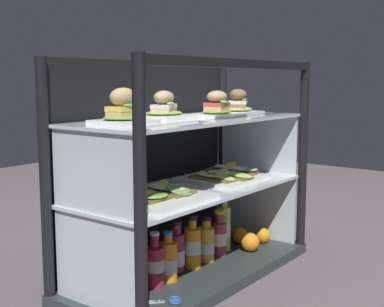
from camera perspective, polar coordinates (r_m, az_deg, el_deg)
ground_plane at (r=2.22m, az=0.00°, el=-13.36°), size 6.00×6.00×0.02m
case_base_deck at (r=2.21m, az=0.00°, el=-12.59°), size 1.12×0.48×0.04m
case_frame at (r=2.15m, az=-2.19°, el=-0.43°), size 1.12×0.48×0.87m
riser_lower_tier at (r=2.15m, az=0.00°, el=-8.15°), size 1.04×0.40×0.31m
shelf_lower_glass at (r=2.11m, az=0.00°, el=-3.93°), size 1.06×0.42×0.01m
riser_upper_tier at (r=2.09m, az=0.00°, el=-0.17°), size 1.04×0.40×0.27m
shelf_upper_glass at (r=2.07m, az=0.00°, el=3.67°), size 1.06×0.42×0.01m
plated_roll_sandwich_far_right at (r=1.82m, az=-7.44°, el=4.59°), size 0.18×0.18×0.12m
plated_roll_sandwich_left_of_center at (r=2.02m, az=-3.05°, el=4.84°), size 0.19×0.19×0.11m
plated_roll_sandwich_right_of_center at (r=2.15m, az=2.72°, el=5.04°), size 0.18×0.18×0.11m
plated_roll_sandwich_mid_left at (r=2.35m, az=5.01°, el=5.30°), size 0.18×0.18×0.11m
open_sandwich_tray_right_of_center at (r=1.90m, az=-3.68°, el=-4.51°), size 0.34×0.30×0.06m
open_sandwich_tray_mid_right at (r=2.30m, az=3.65°, el=-2.36°), size 0.34×0.30×0.06m
juice_bottle_tucked_behind at (r=1.86m, az=-8.49°, el=-12.36°), size 0.06×0.06×0.26m
juice_bottle_front_second at (r=1.91m, az=-5.98°, el=-11.92°), size 0.06×0.06×0.25m
juice_bottle_back_left at (r=1.98m, az=-4.05°, el=-11.92°), size 0.07×0.07×0.20m
juice_bottle_near_post at (r=2.03m, az=-2.60°, el=-11.59°), size 0.07×0.07×0.19m
juice_bottle_back_center at (r=2.11m, az=-1.69°, el=-10.63°), size 0.07×0.07×0.20m
juice_bottle_front_right_end at (r=2.15m, az=0.04°, el=-10.02°), size 0.07×0.07×0.21m
juice_bottle_front_middle at (r=2.23m, az=1.54°, el=-9.70°), size 0.07×0.07×0.19m
juice_bottle_front_left_end at (r=2.30m, az=2.94°, el=-9.03°), size 0.06×0.06×0.20m
juice_bottle_back_right at (r=2.35m, az=3.46°, el=-7.99°), size 0.06×0.06×0.26m
orange_fruit_beside_bottles at (r=2.48m, az=5.15°, el=-8.85°), size 0.08×0.08×0.08m
orange_fruit_near_left_post at (r=2.50m, az=7.67°, el=-8.79°), size 0.07×0.07×0.07m
orange_fruit_rolled_forward at (r=2.38m, az=6.32°, el=-9.51°), size 0.08×0.08×0.08m
kitchen_scissors at (r=1.87m, az=-2.60°, el=-15.66°), size 0.16×0.16×0.01m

